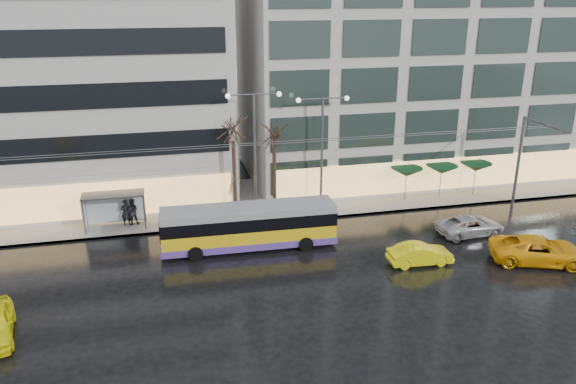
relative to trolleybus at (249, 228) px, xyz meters
name	(u,v)px	position (x,y,z in m)	size (l,w,h in m)	color
ground	(255,289)	(-0.59, -5.41, -1.41)	(140.00, 140.00, 0.00)	black
sidewalk	(249,200)	(1.41, 8.59, -1.33)	(80.00, 10.00, 0.15)	gray
kerb	(260,223)	(1.41, 3.64, -1.33)	(80.00, 0.10, 0.15)	slate
building_right	(430,29)	(18.41, 13.59, 11.24)	(32.00, 14.00, 25.00)	#BDB9B4
trolleybus	(249,228)	(0.00, 0.00, 0.00)	(11.27, 4.51, 5.20)	gold
catenary	(248,174)	(0.41, 2.52, 2.85)	(42.24, 5.12, 7.00)	#595B60
bus_shelter	(108,203)	(-8.97, 5.27, 0.55)	(4.20, 1.60, 2.51)	#595B60
street_lamp_near	(255,137)	(1.41, 5.39, 4.58)	(3.96, 0.36, 9.03)	#595B60
street_lamp_far	(322,137)	(6.41, 5.39, 4.31)	(3.96, 0.36, 8.53)	#595B60
tree_a	(233,123)	(-0.09, 5.59, 5.68)	(3.20, 3.20, 8.40)	black
tree_b	(274,129)	(2.91, 5.79, 4.99)	(3.20, 3.20, 7.70)	black
parasol_a	(407,172)	(13.41, 5.59, 1.04)	(2.50, 2.50, 2.65)	#595B60
parasol_b	(442,170)	(16.41, 5.59, 1.04)	(2.50, 2.50, 2.65)	#595B60
parasol_c	(476,167)	(19.41, 5.59, 1.04)	(2.50, 2.50, 2.65)	#595B60
taxi_b	(420,254)	(9.80, -4.63, -0.76)	(1.38, 3.96, 1.30)	#FFF90D
taxi_c	(539,250)	(17.01, -6.07, -0.61)	(2.66, 5.77, 1.60)	#FFAF0D
sedan_silver	(470,225)	(15.12, -1.34, -0.76)	(2.16, 4.69, 1.30)	#B6B5BA
pedestrian_a	(125,206)	(-7.88, 5.38, 0.16)	(1.06, 1.07, 2.19)	black
pedestrian_b	(132,212)	(-7.47, 5.42, -0.31)	(0.99, 0.80, 1.90)	black
pedestrian_c	(92,207)	(-10.21, 6.43, -0.13)	(1.35, 1.02, 2.11)	black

